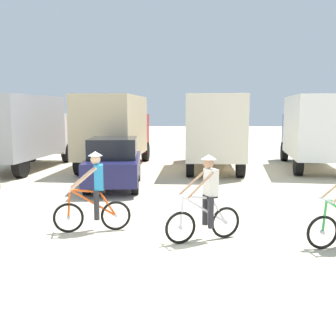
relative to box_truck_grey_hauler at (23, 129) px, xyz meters
name	(u,v)px	position (x,y,z in m)	size (l,w,h in m)	color
ground_plane	(139,254)	(6.40, -10.96, -1.87)	(120.00, 120.00, 0.00)	beige
box_truck_grey_hauler	(23,129)	(0.00, 0.00, 0.00)	(3.04, 6.96, 3.35)	#9E9EA3
box_truck_tan_camper	(115,128)	(4.15, 0.57, 0.00)	(2.78, 6.88, 3.35)	#CCB78E
box_truck_cream_rv	(213,128)	(8.70, 0.33, 0.00)	(2.62, 6.83, 3.35)	beige
box_truck_white_box	(315,128)	(13.43, 0.66, 0.00)	(3.22, 7.00, 3.35)	white
sedan_parked	(114,163)	(4.85, -4.25, -0.99)	(2.06, 4.32, 1.76)	#1E1E4C
cyclist_orange_shirt	(94,195)	(5.25, -9.53, -1.03)	(1.70, 0.57, 1.82)	black
cyclist_cowboy_hat	(206,201)	(7.71, -10.11, -1.03)	(1.61, 0.81, 1.82)	black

